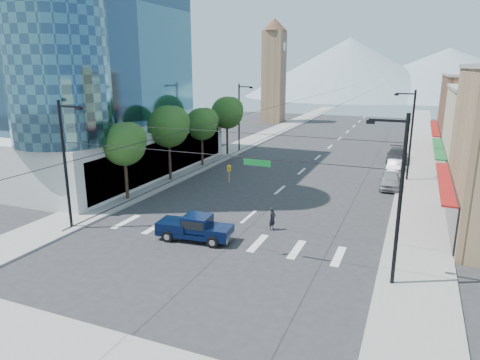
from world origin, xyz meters
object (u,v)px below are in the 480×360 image
Objects in this scene: parked_car_near at (390,180)px; parked_car_mid at (394,166)px; pickup_truck at (195,227)px; pedestrian at (272,219)px; parked_car_far at (397,156)px.

parked_car_near is 1.14× the size of parked_car_mid.
pickup_truck is at bearing -124.75° from parked_car_near.
parked_car_near reaches higher than parked_car_mid.
pickup_truck reaches higher than parked_car_mid.
parked_car_far is (6.90, 26.62, 0.01)m from pedestrian.
pickup_truck is 3.15× the size of pedestrian.
pedestrian reaches higher than parked_car_mid.
parked_car_near is 0.81× the size of parked_car_far.
parked_car_mid is (11.07, 25.05, -0.22)m from pickup_truck.
parked_car_mid is 5.26m from parked_car_far.
parked_car_far reaches higher than parked_car_near.
pedestrian is (4.17, 3.68, -0.07)m from pickup_truck.
pickup_truck is 1.28× the size of parked_car_mid.
pedestrian is at bearing -105.69° from parked_car_far.
parked_car_far is (0.00, 12.18, 0.05)m from parked_car_near.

